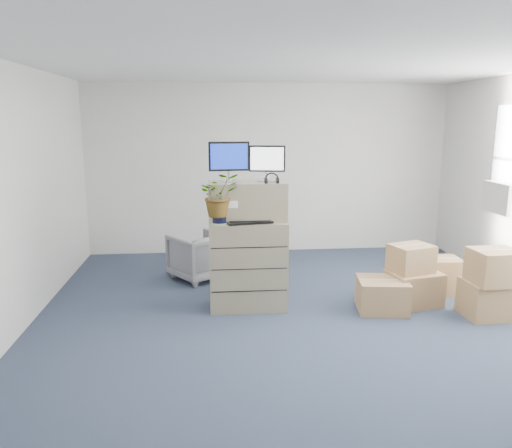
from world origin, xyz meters
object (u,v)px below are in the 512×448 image
object	(u,v)px
water_bottle	(252,209)
potted_plant	(219,200)
monitor_left	(229,160)
office_chair	(199,254)
monitor_right	(267,161)
filing_cabinet_lower	(248,264)
keyboard	(249,222)

from	to	relation	value
water_bottle	potted_plant	distance (m)	0.45
monitor_left	office_chair	distance (m)	1.82
monitor_left	monitor_right	world-z (taller)	monitor_left
monitor_right	potted_plant	world-z (taller)	monitor_right
monitor_right	monitor_left	bearing A→B (deg)	-169.06
office_chair	filing_cabinet_lower	bearing A→B (deg)	82.97
potted_plant	monitor_left	bearing A→B (deg)	55.55
water_bottle	monitor_left	bearing A→B (deg)	177.44
potted_plant	office_chair	distance (m)	1.62
water_bottle	potted_plant	bearing A→B (deg)	-156.49
filing_cabinet_lower	office_chair	size ratio (longest dim) A/B	1.48
monitor_left	water_bottle	bearing A→B (deg)	-7.10
keyboard	potted_plant	bearing A→B (deg)	168.62
water_bottle	potted_plant	xyz separation A→B (m)	(-0.39, -0.17, 0.14)
monitor_right	water_bottle	distance (m)	0.58
office_chair	keyboard	bearing A→B (deg)	80.68
keyboard	potted_plant	distance (m)	0.42
monitor_left	monitor_right	bearing A→B (deg)	-3.20
keyboard	monitor_left	bearing A→B (deg)	128.24
keyboard	potted_plant	size ratio (longest dim) A/B	0.89
monitor_right	potted_plant	bearing A→B (deg)	-151.70
monitor_left	keyboard	distance (m)	0.75
potted_plant	filing_cabinet_lower	bearing A→B (deg)	22.77
water_bottle	potted_plant	size ratio (longest dim) A/B	0.44
office_chair	monitor_right	bearing A→B (deg)	92.72
monitor_left	potted_plant	bearing A→B (deg)	-128.99
water_bottle	monitor_right	bearing A→B (deg)	7.19
monitor_right	office_chair	bearing A→B (deg)	137.11
filing_cabinet_lower	keyboard	xyz separation A→B (m)	(0.01, -0.13, 0.54)
keyboard	water_bottle	xyz separation A→B (m)	(0.05, 0.16, 0.12)
keyboard	office_chair	size ratio (longest dim) A/B	0.73
monitor_right	office_chair	xyz separation A→B (m)	(-0.83, 1.08, -1.38)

